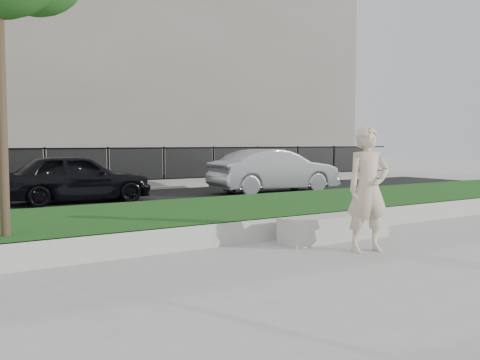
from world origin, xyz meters
TOP-DOWN VIEW (x-y plane):
  - ground at (0.00, 0.00)m, footprint 90.00×90.00m
  - grass_bank at (0.00, 3.00)m, footprint 34.00×4.00m
  - grass_kerb at (0.00, 1.04)m, footprint 34.00×0.08m
  - street at (0.00, 8.50)m, footprint 34.00×7.00m
  - far_pavement at (0.00, 13.00)m, footprint 34.00×3.00m
  - iron_fence at (0.00, 12.00)m, footprint 32.00×0.30m
  - building_facade at (0.00, 20.00)m, footprint 34.00×10.00m
  - stone_bench at (1.75, 0.40)m, footprint 2.24×0.56m
  - man at (1.49, -0.63)m, footprint 0.85×0.68m
  - book at (2.42, 0.29)m, footprint 0.27×0.26m
  - car_dark at (-0.50, 8.73)m, footprint 4.33×2.00m
  - car_silver at (6.18, 8.13)m, footprint 4.67×1.94m

SIDE VIEW (x-z plane):
  - ground at x=0.00m, z-range 0.00..0.00m
  - street at x=0.00m, z-range 0.00..0.04m
  - far_pavement at x=0.00m, z-range 0.00..0.12m
  - grass_bank at x=0.00m, z-range 0.00..0.40m
  - grass_kerb at x=0.00m, z-range 0.00..0.40m
  - stone_bench at x=1.75m, z-range 0.00..0.46m
  - book at x=2.42m, z-range 0.46..0.48m
  - iron_fence at x=0.00m, z-range -0.21..1.29m
  - car_dark at x=-0.50m, z-range 0.04..1.48m
  - car_silver at x=6.18m, z-range 0.04..1.54m
  - man at x=1.49m, z-range 0.00..2.03m
  - building_facade at x=0.00m, z-range 0.00..10.00m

